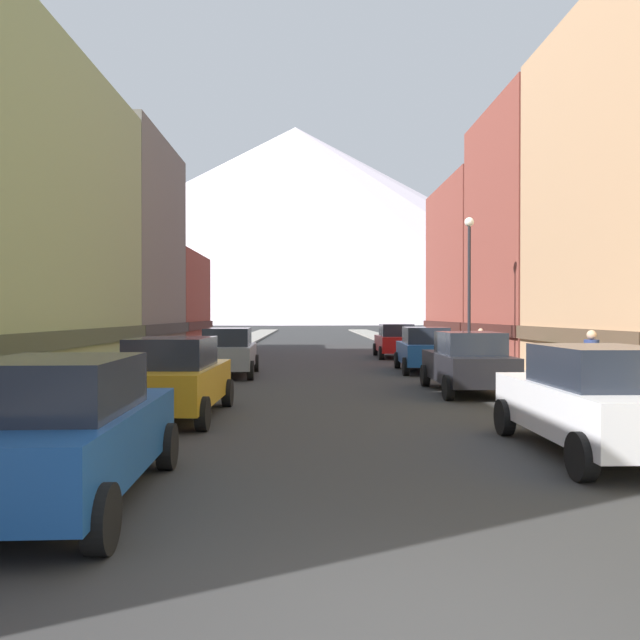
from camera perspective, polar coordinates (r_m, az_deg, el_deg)
The scene contains 18 objects.
sidewalk_left at distance 39.55m, azimuth -8.99°, elevation -2.69°, with size 2.50×100.00×0.15m, color gray.
sidewalk_right at distance 39.83m, azimuth 9.15°, elevation -2.67°, with size 2.50×100.00×0.15m, color gray.
storefront_left_2 at distance 31.74m, azimuth -19.53°, elevation 5.54°, with size 6.95×9.13×10.51m.
storefront_left_3 at distance 40.28m, azimuth -15.73°, elevation 1.37°, with size 7.30×8.63×6.03m.
storefront_right_2 at distance 31.67m, azimuth 21.06°, elevation 6.77°, with size 7.35×8.70×11.88m.
storefront_right_3 at distance 41.04m, azimuth 16.26°, elevation 4.32°, with size 8.06×10.60×10.39m.
car_left_0 at distance 8.25m, azimuth -22.26°, elevation -9.22°, with size 2.18×4.46×1.78m.
car_left_1 at distance 14.34m, azimuth -13.01°, elevation -5.05°, with size 2.14×4.44×1.78m.
car_left_2 at distance 23.68m, azimuth -8.28°, elevation -2.85°, with size 2.17×4.45×1.78m.
car_right_0 at distance 11.24m, azimuth 23.56°, elevation -6.62°, with size 2.09×4.41×1.78m.
car_right_1 at distance 18.88m, azimuth 13.19°, elevation -3.71°, with size 2.06×4.40×1.78m.
car_right_2 at distance 25.41m, azimuth 9.43°, elevation -2.62°, with size 2.24×4.48×1.78m.
car_right_3 at distance 33.52m, azimuth 6.85°, elevation -1.86°, with size 2.13×4.43×1.78m.
potted_plant_0 at distance 22.68m, azimuth 19.18°, elevation -3.49°, with size 0.71×0.71×1.05m.
pedestrian_0 at distance 17.22m, azimuth 23.32°, elevation -3.95°, with size 0.36×0.36×1.74m.
pedestrian_1 at distance 26.71m, azimuth 14.31°, elevation -2.55°, with size 0.36×0.36×1.57m.
streetlamp_right at distance 24.92m, azimuth 13.33°, elevation 4.41°, with size 0.36×0.36×5.86m.
mountain_backdrop at distance 266.88m, azimuth -2.23°, elevation 8.69°, with size 271.53×271.53×80.46m, color silver.
Camera 1 is at (-0.87, -4.12, 2.29)m, focal length 35.42 mm.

